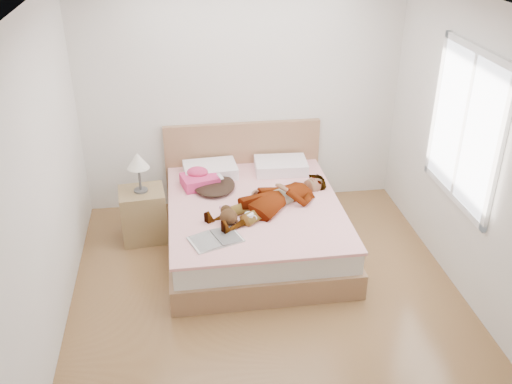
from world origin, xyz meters
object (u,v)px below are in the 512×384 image
woman (273,196)px  phone (220,177)px  plush_toy (228,216)px  nightstand (143,211)px  magazine (216,239)px  bed (254,219)px  towel (199,179)px  coffee_mug (249,218)px

woman → phone: 0.64m
plush_toy → nightstand: size_ratio=0.27×
woman → nightstand: size_ratio=1.48×
woman → magazine: bearing=-79.4°
plush_toy → magazine: bearing=-116.2°
woman → phone: woman is taller
woman → plush_toy: (-0.49, -0.28, -0.03)m
phone → nightstand: nightstand is taller
plush_toy → phone: bearing=91.1°
phone → bed: bed is taller
towel → nightstand: 0.69m
plush_toy → nightstand: bearing=142.1°
phone → bed: 0.57m
nightstand → magazine: bearing=-53.7°
bed → plush_toy: bed is taller
plush_toy → coffee_mug: bearing=-6.4°
magazine → plush_toy: size_ratio=1.95×
towel → magazine: (0.09, -1.11, -0.07)m
towel → magazine: towel is taller
coffee_mug → nightstand: (-1.05, 0.68, -0.23)m
woman → towel: woman is taller
magazine → bed: bearing=57.7°
plush_toy → woman: bearing=29.7°
bed → magazine: (-0.45, -0.71, 0.24)m
woman → coffee_mug: size_ratio=11.23×
magazine → phone: bearing=82.3°
coffee_mug → plush_toy: bearing=173.6°
woman → towel: size_ratio=3.35×
woman → bed: bed is taller
magazine → nightstand: (-0.70, 0.95, -0.19)m
magazine → towel: bearing=94.4°
phone → magazine: 0.99m
woman → magazine: (-0.63, -0.57, -0.09)m
plush_toy → bed: bearing=53.7°
phone → towel: (-0.22, 0.14, -0.08)m
towel → phone: bearing=-32.2°
woman → plush_toy: woman is taller
towel → coffee_mug: (0.43, -0.84, -0.03)m
woman → plush_toy: 0.56m
coffee_mug → nightstand: bearing=147.0°
magazine → nightstand: size_ratio=0.53×
coffee_mug → plush_toy: size_ratio=0.48×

